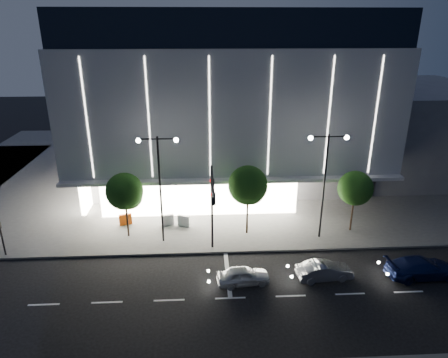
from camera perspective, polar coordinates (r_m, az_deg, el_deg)
ground at (r=28.46m, az=-3.46°, el=-14.91°), size 160.00×160.00×0.00m
sidewalk_museum at (r=50.10m, az=2.32°, el=1.71°), size 70.00×40.00×0.15m
museum at (r=46.01m, az=0.12°, el=11.82°), size 30.00×25.80×18.00m
annex_building at (r=54.81m, az=24.99°, el=6.81°), size 16.00×20.00×10.00m
traffic_mast at (r=28.85m, az=-1.68°, el=-2.80°), size 0.33×5.89×7.07m
street_lamp_west at (r=31.15m, az=-9.21°, el=0.62°), size 3.16×0.36×9.00m
street_lamp_east at (r=32.41m, az=14.29°, el=1.04°), size 3.16×0.36×9.00m
ped_signal_far at (r=34.86m, az=-29.21°, el=-6.98°), size 0.22×0.24×3.00m
tree_left at (r=33.23m, az=-13.95°, el=-1.98°), size 3.02×3.02×5.72m
tree_mid at (r=32.70m, az=3.47°, el=-1.18°), size 3.25×3.25×6.15m
tree_right at (r=35.03m, az=18.25°, el=-1.50°), size 2.91×2.91×5.51m
car_lead at (r=28.27m, az=2.78°, el=-13.62°), size 3.80×1.87×1.25m
car_second at (r=29.53m, az=14.14°, el=-12.60°), size 4.02×1.75×1.29m
car_third at (r=32.06m, az=26.35°, el=-11.27°), size 5.13×2.36×1.45m
barrier_a at (r=36.56m, az=-13.89°, el=-5.62°), size 1.12×0.60×1.00m
barrier_b at (r=35.44m, az=-5.76°, el=-5.96°), size 1.11×0.66×1.00m
barrier_d at (r=35.75m, az=-8.07°, el=-5.82°), size 1.13×0.52×1.00m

